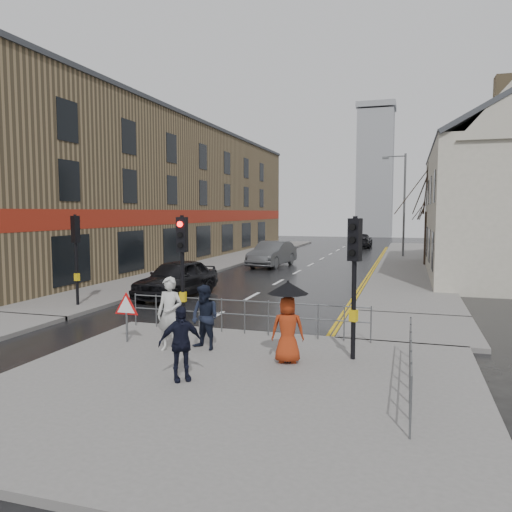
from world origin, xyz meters
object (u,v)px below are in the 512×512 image
Objects in this scene: pedestrian_b at (205,317)px; pedestrian_with_umbrella at (288,317)px; pedestrian_a at (170,314)px; car_mid at (272,254)px; pedestrian_d at (180,343)px; car_parked at (177,278)px.

pedestrian_b is 2.34m from pedestrian_with_umbrella.
pedestrian_a is 0.37× the size of car_mid.
pedestrian_a reaches higher than pedestrian_b.
pedestrian_with_umbrella reaches higher than pedestrian_a.
pedestrian_with_umbrella reaches higher than pedestrian_d.
car_mid is (-4.21, 22.72, -0.09)m from pedestrian_d.
car_mid is (-6.05, 20.87, -0.38)m from pedestrian_with_umbrella.
pedestrian_a is at bearing 84.61° from pedestrian_d.
car_mid is at bearing 93.00° from car_parked.
pedestrian_d is 23.11m from car_mid.
pedestrian_b is 0.33× the size of car_mid.
pedestrian_d is 0.33× the size of car_parked.
pedestrian_d reaches higher than car_parked.
pedestrian_d is (-1.84, -1.86, -0.29)m from pedestrian_with_umbrella.
pedestrian_with_umbrella is 21.73m from car_mid.
pedestrian_a is 1.20× the size of pedestrian_d.
pedestrian_with_umbrella is 0.37× the size of car_mid.
pedestrian_b reaches higher than pedestrian_d.
pedestrian_a reaches higher than car_mid.
pedestrian_b is at bearing 30.03° from pedestrian_a.
pedestrian_with_umbrella reaches higher than pedestrian_b.
pedestrian_a is 0.89m from pedestrian_b.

